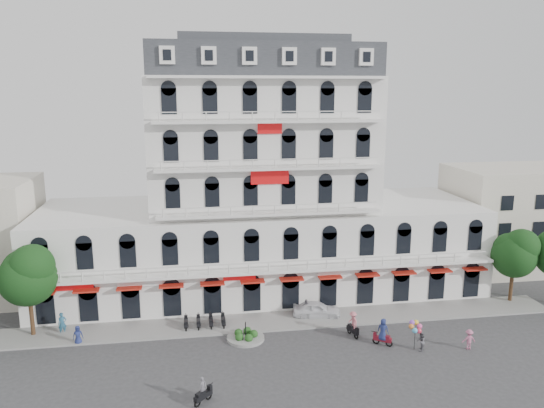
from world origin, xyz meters
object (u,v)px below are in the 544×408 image
at_px(parked_car, 317,309).
at_px(rider_east, 383,332).
at_px(rider_west, 203,392).
at_px(balloon_vendor, 419,336).
at_px(rider_center, 353,323).

height_order(parked_car, rider_east, rider_east).
xyz_separation_m(rider_west, balloon_vendor, (17.52, 4.79, 0.45)).
xyz_separation_m(parked_car, rider_west, (-10.87, -12.35, 0.08)).
distance_m(rider_west, rider_east, 16.15).
xyz_separation_m(rider_east, balloon_vendor, (2.56, -1.27, 0.08)).
height_order(rider_center, balloon_vendor, balloon_vendor).
bearing_deg(parked_car, rider_west, 148.85).
distance_m(parked_car, rider_east, 7.52).
bearing_deg(rider_west, rider_east, -22.26).
xyz_separation_m(rider_center, balloon_vendor, (4.51, -3.24, 0.08)).
relative_size(rider_east, rider_center, 1.04).
bearing_deg(rider_west, balloon_vendor, -29.02).
distance_m(parked_car, balloon_vendor, 10.09).
height_order(rider_west, rider_center, rider_center).
xyz_separation_m(rider_west, rider_east, (14.96, 6.06, 0.37)).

